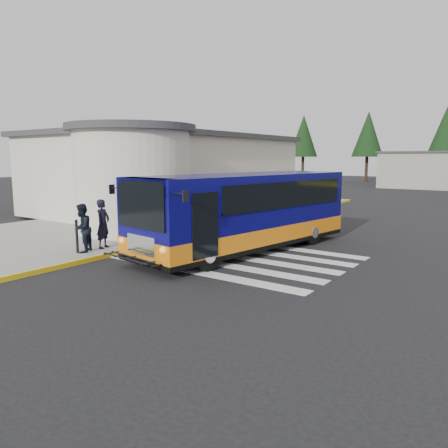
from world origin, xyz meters
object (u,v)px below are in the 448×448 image
Objects in this scene: transit_bus at (245,214)px; pedestrian_b at (82,228)px; pedestrian_a at (103,224)px; bollard at (77,236)px.

transit_bus is 6.05× the size of pedestrian_b.
transit_bus is 5.31m from pedestrian_a.
pedestrian_a is 1.14m from bollard.
transit_bus is at bearing 45.84° from bollard.
transit_bus is 6.14m from bollard.
pedestrian_b is at bearing 159.95° from pedestrian_a.
pedestrian_b is at bearing -126.12° from transit_bus.
pedestrian_b is 0.33m from bollard.
transit_bus reaches higher than pedestrian_b.
bollard is (-4.26, -4.38, -0.64)m from transit_bus.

